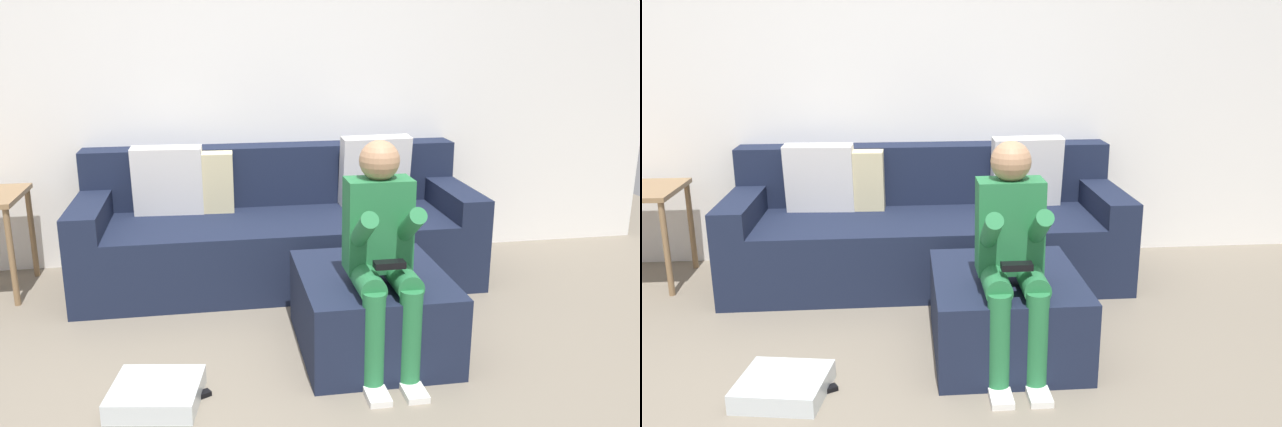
# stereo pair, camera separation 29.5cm
# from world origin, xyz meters

# --- Properties ---
(wall_back) EXTENTS (5.89, 0.10, 2.75)m
(wall_back) POSITION_xyz_m (0.00, 2.24, 1.38)
(wall_back) COLOR white
(wall_back) RESTS_ON ground_plane
(couch_sectional) EXTENTS (2.49, 0.92, 0.90)m
(couch_sectional) POSITION_xyz_m (0.12, 1.79, 0.32)
(couch_sectional) COLOR #192138
(couch_sectional) RESTS_ON ground_plane
(ottoman) EXTENTS (0.72, 0.83, 0.41)m
(ottoman) POSITION_xyz_m (0.47, 0.69, 0.20)
(ottoman) COLOR #192138
(ottoman) RESTS_ON ground_plane
(person_seated) EXTENTS (0.31, 0.55, 1.09)m
(person_seated) POSITION_xyz_m (0.47, 0.49, 0.60)
(person_seated) COLOR #26723F
(person_seated) RESTS_ON ground_plane
(storage_bin) EXTENTS (0.43, 0.41, 0.09)m
(storage_bin) POSITION_xyz_m (-0.58, 0.34, 0.05)
(storage_bin) COLOR silver
(storage_bin) RESTS_ON ground_plane
(remote_by_storage_bin) EXTENTS (0.16, 0.11, 0.02)m
(remote_by_storage_bin) POSITION_xyz_m (-0.42, 0.33, 0.01)
(remote_by_storage_bin) COLOR black
(remote_by_storage_bin) RESTS_ON ground_plane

